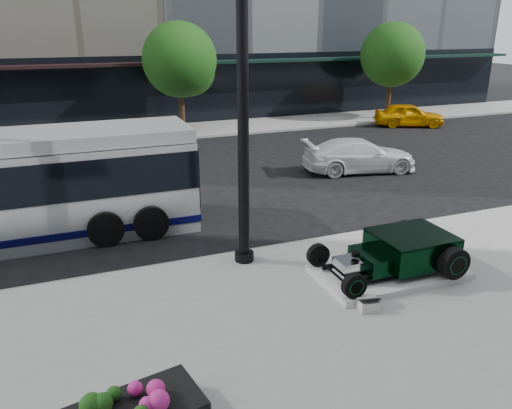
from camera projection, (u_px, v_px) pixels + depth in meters
name	position (u px, v px, depth m)	size (l,w,h in m)	color
ground	(253.00, 222.00, 15.01)	(120.00, 120.00, 0.00)	black
sidewalk_far	(161.00, 132.00, 27.25)	(70.00, 4.00, 0.12)	gray
street_trees	(182.00, 63.00, 25.58)	(29.80, 3.80, 5.70)	black
display_plinth	(389.00, 272.00, 11.52)	(3.40, 1.80, 0.15)	silver
hot_rod	(403.00, 250.00, 11.46)	(3.22, 2.00, 0.81)	black
info_plaque	(369.00, 304.00, 10.09)	(0.45, 0.37, 0.31)	silver
lamppost	(243.00, 97.00, 10.94)	(0.47, 0.47, 8.58)	black
white_sedan	(360.00, 155.00, 20.00)	(1.84, 4.53, 1.31)	white
yellow_taxi	(409.00, 115.00, 29.01)	(1.57, 3.90, 1.33)	#E59700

